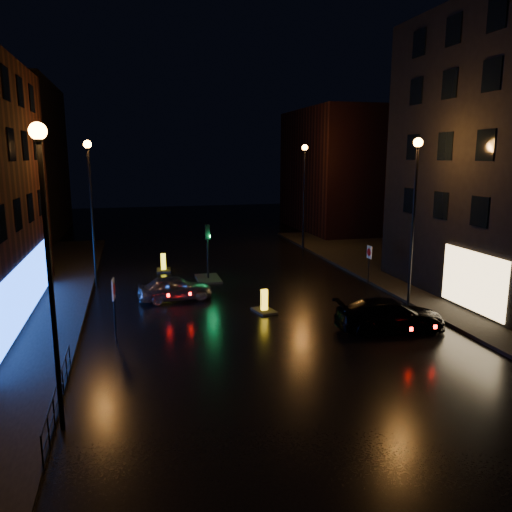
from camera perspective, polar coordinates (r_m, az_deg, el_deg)
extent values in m
plane|color=black|center=(18.33, 5.26, -12.95)|extent=(120.00, 120.00, 0.00)
cube|color=black|center=(31.70, 24.76, -3.28)|extent=(12.00, 44.00, 0.15)
cube|color=black|center=(51.76, -26.09, 9.70)|extent=(8.00, 16.00, 14.00)
cube|color=black|center=(52.02, 9.37, 9.60)|extent=(8.00, 14.00, 12.00)
cylinder|color=black|center=(14.33, -22.35, -3.81)|extent=(0.14, 0.14, 8.00)
cylinder|color=black|center=(13.89, -23.62, 12.34)|extent=(0.20, 0.20, 0.25)
sphere|color=orange|center=(13.90, -23.67, 12.95)|extent=(0.44, 0.44, 0.44)
cylinder|color=black|center=(30.01, -18.20, 4.07)|extent=(0.14, 0.14, 8.00)
cylinder|color=black|center=(29.80, -18.69, 11.72)|extent=(0.20, 0.20, 0.25)
sphere|color=orange|center=(29.80, -18.71, 12.01)|extent=(0.44, 0.44, 0.44)
cylinder|color=black|center=(25.79, 17.47, 3.00)|extent=(0.14, 0.14, 8.00)
cylinder|color=black|center=(25.55, 18.02, 11.90)|extent=(0.20, 0.20, 0.25)
sphere|color=orange|center=(25.55, 18.04, 12.24)|extent=(0.44, 0.44, 0.44)
cylinder|color=black|center=(40.20, 5.48, 6.33)|extent=(0.14, 0.14, 8.00)
cylinder|color=black|center=(40.05, 5.60, 12.04)|extent=(0.20, 0.20, 0.25)
sphere|color=orange|center=(40.05, 5.60, 12.25)|extent=(0.44, 0.44, 0.44)
cube|color=black|center=(30.97, -5.47, -2.61)|extent=(1.40, 2.40, 0.12)
cylinder|color=black|center=(30.67, -5.52, -0.18)|extent=(0.12, 0.12, 2.80)
cube|color=black|center=(30.39, -5.58, 2.78)|extent=(0.28, 0.22, 0.90)
cylinder|color=#0CFF59|center=(30.46, -5.31, 2.27)|extent=(0.05, 0.18, 0.18)
cylinder|color=black|center=(16.30, -21.74, -13.26)|extent=(0.05, 6.00, 0.05)
cylinder|color=black|center=(16.49, -21.62, -14.75)|extent=(0.04, 6.00, 0.04)
cylinder|color=black|center=(13.88, -23.24, -20.13)|extent=(0.04, 0.04, 1.00)
cylinder|color=black|center=(16.49, -21.62, -14.75)|extent=(0.04, 0.04, 1.00)
cylinder|color=black|center=(19.22, -20.50, -10.86)|extent=(0.04, 0.04, 1.00)
imported|color=#94959A|center=(26.77, -9.23, -3.63)|extent=(4.02, 1.94, 1.32)
imported|color=black|center=(22.72, 15.07, -6.53)|extent=(4.97, 2.43, 1.39)
cube|color=black|center=(24.63, 0.95, -6.29)|extent=(1.14, 1.46, 0.11)
cube|color=yellow|center=(24.47, 0.95, -5.08)|extent=(0.34, 0.26, 1.08)
cube|color=black|center=(24.47, 0.95, -5.08)|extent=(0.32, 0.09, 0.65)
cube|color=black|center=(33.69, -10.51, -1.60)|extent=(0.98, 1.40, 0.11)
cube|color=yellow|center=(33.57, -10.54, -0.67)|extent=(0.33, 0.22, 1.12)
cube|color=black|center=(33.57, -10.54, -0.67)|extent=(0.34, 0.04, 0.67)
cylinder|color=black|center=(21.50, -15.87, -6.03)|extent=(0.07, 0.07, 2.52)
cube|color=silver|center=(21.25, -16.00, -3.67)|extent=(0.11, 0.63, 0.86)
cylinder|color=#B20C0C|center=(21.25, -15.91, -3.67)|extent=(0.06, 0.50, 0.50)
cylinder|color=black|center=(30.32, 12.76, -1.08)|extent=(0.06, 0.06, 2.25)
cube|color=white|center=(30.16, 12.83, 0.44)|extent=(0.05, 0.56, 0.77)
cylinder|color=#B20C0C|center=(30.14, 12.78, 0.44)|extent=(0.02, 0.45, 0.45)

